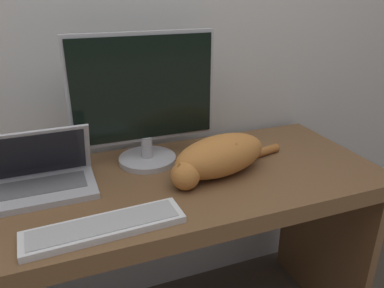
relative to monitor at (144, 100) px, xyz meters
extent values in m
cube|color=silver|center=(-0.09, 0.21, 0.29)|extent=(6.40, 0.06, 2.60)
cube|color=brown|center=(-0.09, -0.16, -0.27)|extent=(1.73, 0.61, 0.06)
cube|color=brown|center=(0.74, -0.16, -0.65)|extent=(0.04, 0.56, 0.71)
cylinder|color=#B2B2B7|center=(0.00, 0.00, -0.23)|extent=(0.21, 0.21, 0.02)
cylinder|color=#B2B2B7|center=(0.00, 0.00, -0.18)|extent=(0.04, 0.04, 0.08)
cube|color=#B2B2B7|center=(0.00, 0.00, 0.04)|extent=(0.51, 0.02, 0.38)
cube|color=black|center=(0.00, -0.01, 0.04)|extent=(0.49, 0.01, 0.36)
cube|color=#B7B7BC|center=(-0.36, -0.11, -0.23)|extent=(0.33, 0.21, 0.02)
cube|color=slate|center=(-0.37, -0.09, -0.22)|extent=(0.27, 0.11, 0.00)
cube|color=#B7B7BC|center=(-0.37, -0.05, -0.12)|extent=(0.32, 0.10, 0.19)
cube|color=black|center=(-0.37, -0.05, -0.13)|extent=(0.29, 0.08, 0.16)
cube|color=white|center=(-0.21, -0.37, -0.23)|extent=(0.43, 0.13, 0.02)
cube|color=#B3B3B3|center=(-0.21, -0.37, -0.22)|extent=(0.40, 0.11, 0.00)
ellipsoid|color=#C67A38|center=(0.21, -0.19, -0.17)|extent=(0.38, 0.23, 0.14)
ellipsoid|color=#AD662D|center=(0.23, -0.18, -0.13)|extent=(0.18, 0.15, 0.06)
sphere|color=#C67A38|center=(0.06, -0.24, -0.19)|extent=(0.10, 0.10, 0.10)
cone|color=#AD662D|center=(0.04, -0.24, -0.15)|extent=(0.03, 0.03, 0.03)
cone|color=#AD662D|center=(0.08, -0.23, -0.15)|extent=(0.03, 0.03, 0.03)
cylinder|color=#AD662D|center=(0.42, -0.11, -0.22)|extent=(0.16, 0.06, 0.03)
cube|color=gold|center=(0.31, 0.01, -0.21)|extent=(0.05, 0.05, 0.05)
camera|label=1|loc=(-0.29, -1.23, 0.37)|focal=35.00mm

